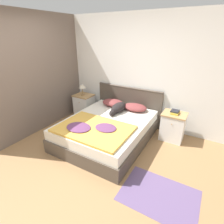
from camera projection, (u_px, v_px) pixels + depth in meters
ground_plane at (73, 167)px, 3.03m from camera, size 16.00×16.00×0.00m
wall_back at (129, 72)px, 4.19m from camera, size 9.00×0.06×2.55m
wall_side_left at (47, 73)px, 4.06m from camera, size 0.06×3.10×2.55m
bed at (107, 130)px, 3.72m from camera, size 1.62×2.01×0.48m
headboard at (128, 104)px, 4.43m from camera, size 1.70×0.06×0.93m
nightstand_left at (84, 105)px, 4.81m from camera, size 0.49×0.43×0.61m
nightstand_right at (173, 126)px, 3.72m from camera, size 0.49×0.43×0.61m
pillow_left at (113, 103)px, 4.33m from camera, size 0.55×0.39×0.14m
pillow_right at (135, 107)px, 4.05m from camera, size 0.55×0.39×0.14m
quilt at (93, 128)px, 3.24m from camera, size 1.36×0.96×0.08m
dog at (118, 108)px, 3.97m from camera, size 0.26×0.72×0.20m
book_stack at (175, 112)px, 3.59m from camera, size 0.17×0.21×0.06m
table_lamp at (82, 86)px, 4.57m from camera, size 0.19×0.19×0.31m
rug at (159, 195)px, 2.49m from camera, size 1.06×0.77×0.00m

